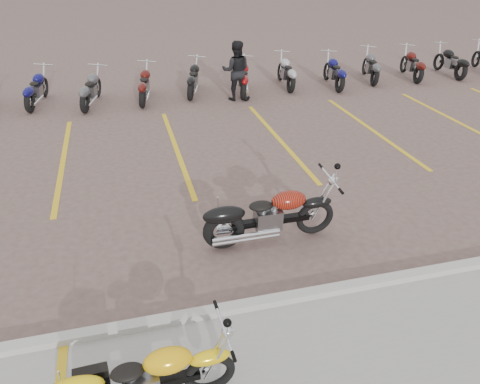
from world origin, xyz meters
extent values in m
plane|color=#715851|center=(0.00, 0.00, 0.00)|extent=(100.00, 100.00, 0.00)
cube|color=#ADAAA3|center=(0.00, -2.00, 0.06)|extent=(60.00, 0.18, 0.12)
torus|color=black|center=(-0.61, -3.21, 0.29)|extent=(0.60, 0.12, 0.60)
cube|color=slate|center=(-1.37, -3.23, 0.40)|extent=(0.39, 0.29, 0.31)
ellipsoid|color=#F2B10C|center=(-1.06, -3.22, 0.68)|extent=(0.54, 0.31, 0.27)
ellipsoid|color=black|center=(-1.48, -3.24, 0.64)|extent=(0.37, 0.25, 0.11)
torus|color=black|center=(1.82, -0.44, 0.34)|extent=(0.68, 0.12, 0.68)
torus|color=black|center=(0.19, -0.44, 0.34)|extent=(0.72, 0.18, 0.72)
cube|color=black|center=(1.01, -0.44, 0.40)|extent=(1.36, 0.13, 0.10)
cube|color=slate|center=(0.95, -0.44, 0.46)|extent=(0.44, 0.31, 0.36)
ellipsoid|color=black|center=(1.30, -0.44, 0.78)|extent=(0.61, 0.34, 0.31)
ellipsoid|color=black|center=(0.82, -0.44, 0.73)|extent=(0.41, 0.27, 0.13)
imported|color=black|center=(2.47, 7.62, 0.94)|extent=(1.07, 0.92, 1.87)
camera|label=1|loc=(-1.21, -6.85, 4.62)|focal=35.00mm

